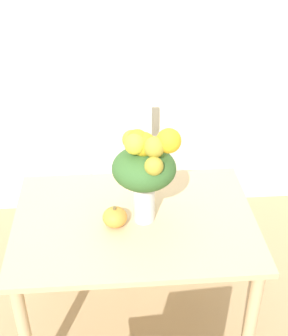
# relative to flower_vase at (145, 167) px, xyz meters

# --- Properties ---
(ground_plane) EXTENTS (12.00, 12.00, 0.00)m
(ground_plane) POSITION_rel_flower_vase_xyz_m (-0.05, 0.00, -1.06)
(ground_plane) COLOR tan
(wall_back) EXTENTS (8.00, 0.06, 2.70)m
(wall_back) POSITION_rel_flower_vase_xyz_m (-0.05, 1.16, 0.29)
(wall_back) COLOR silver
(wall_back) RESTS_ON ground_plane
(dining_table) EXTENTS (1.19, 0.83, 0.75)m
(dining_table) POSITION_rel_flower_vase_xyz_m (-0.05, 0.00, -0.42)
(dining_table) COLOR #D1B284
(dining_table) RESTS_ON ground_plane
(flower_vase) EXTENTS (0.31, 0.30, 0.51)m
(flower_vase) POSITION_rel_flower_vase_xyz_m (0.00, 0.00, 0.00)
(flower_vase) COLOR silver
(flower_vase) RESTS_ON dining_table
(pumpkin) EXTENTS (0.12, 0.12, 0.11)m
(pumpkin) POSITION_rel_flower_vase_xyz_m (-0.15, -0.03, -0.26)
(pumpkin) COLOR gold
(pumpkin) RESTS_ON dining_table
(dining_chair_near_window) EXTENTS (0.43, 0.43, 0.97)m
(dining_chair_near_window) POSITION_rel_flower_vase_xyz_m (-0.08, 0.81, -0.56)
(dining_chair_near_window) COLOR silver
(dining_chair_near_window) RESTS_ON ground_plane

